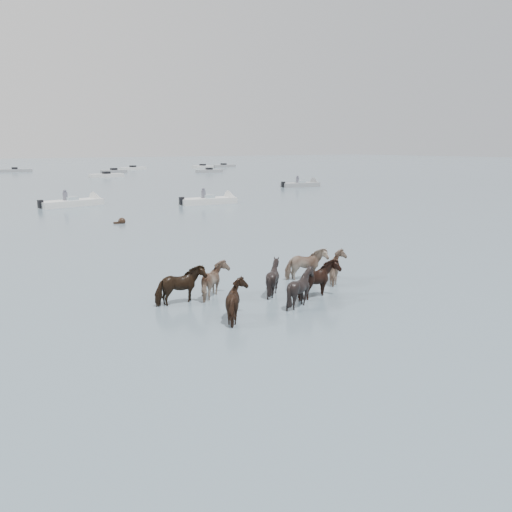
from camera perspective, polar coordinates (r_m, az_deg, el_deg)
ground at (r=16.07m, az=-1.89°, el=-4.30°), size 400.00×400.00×0.00m
pony_herd at (r=15.70m, az=2.03°, el=-2.84°), size 7.00×3.55×1.27m
swimming_pony at (r=31.84m, az=-14.84°, el=3.73°), size 0.72×0.44×0.44m
motorboat_c at (r=42.57m, az=-19.04°, el=5.68°), size 5.44×2.60×1.92m
motorboat_d at (r=41.85m, az=-4.45°, el=6.20°), size 5.19×2.02×1.92m
motorboat_e at (r=59.48m, az=5.57°, el=7.95°), size 5.14×2.25×1.92m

